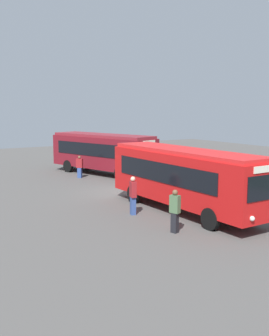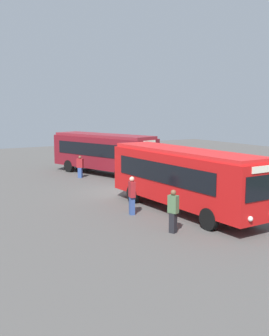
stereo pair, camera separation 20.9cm
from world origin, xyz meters
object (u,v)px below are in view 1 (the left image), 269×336
at_px(bus_red, 184,176).
at_px(person_far, 175,210).
at_px(bus_maroon, 103,151).
at_px(person_right, 133,194).
at_px(person_center, 139,162).
at_px(person_left, 80,166).

distance_m(bus_red, person_far, 3.76).
xyz_separation_m(bus_maroon, person_far, (15.45, -4.51, -0.85)).
xyz_separation_m(bus_maroon, person_right, (11.96, -4.48, -0.82)).
bearing_deg(person_center, person_left, 28.66).
xyz_separation_m(bus_red, person_far, (2.61, -2.57, -0.86)).
bearing_deg(person_far, person_center, 44.29).
distance_m(person_left, person_center, 4.92).
bearing_deg(person_center, bus_red, 106.97).
xyz_separation_m(bus_maroon, person_center, (1.44, 2.56, -0.89)).
bearing_deg(person_right, person_center, -108.79).
xyz_separation_m(bus_maroon, bus_red, (12.84, -1.95, 0.01)).
distance_m(person_center, person_right, 12.65).
height_order(bus_maroon, person_center, bus_maroon).
relative_size(person_left, person_center, 0.93).
height_order(person_right, person_far, person_right).
distance_m(bus_maroon, person_left, 2.55).
bearing_deg(person_left, person_far, -140.74).
distance_m(person_left, person_far, 15.02).
height_order(person_left, person_center, person_center).
distance_m(person_right, person_far, 3.49).
bearing_deg(bus_red, person_left, -179.64).
xyz_separation_m(person_center, person_right, (10.52, -7.04, 0.07)).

